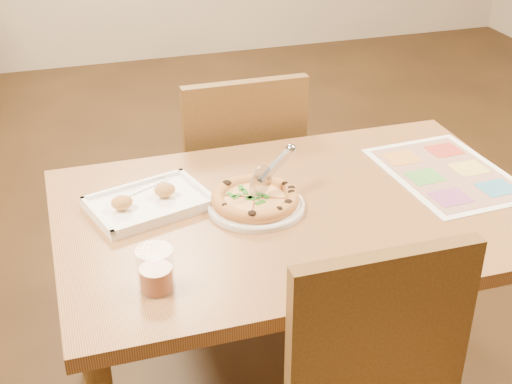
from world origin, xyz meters
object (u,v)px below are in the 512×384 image
object	(u,v)px
chair_far	(239,162)
plate	(256,206)
glass_tumbler	(156,272)
pizza_cutter	(271,171)
pizza	(255,198)
dining_table	(298,234)
appetizer_tray	(149,203)
menu	(447,173)

from	to	relation	value
chair_far	plate	bearing A→B (deg)	78.90
glass_tumbler	pizza_cutter	bearing A→B (deg)	39.70
plate	pizza	xyz separation A→B (m)	(-0.00, 0.01, 0.02)
pizza_cutter	glass_tumbler	xyz separation A→B (m)	(-0.37, -0.31, -0.04)
dining_table	plate	xyz separation A→B (m)	(-0.11, 0.03, 0.09)
pizza	appetizer_tray	size ratio (longest dim) A/B	0.67
pizza	glass_tumbler	xyz separation A→B (m)	(-0.32, -0.29, 0.02)
dining_table	pizza	size ratio (longest dim) A/B	5.43
plate	menu	distance (m)	0.60
plate	glass_tumbler	distance (m)	0.43
dining_table	plate	bearing A→B (deg)	164.49
plate	appetizer_tray	size ratio (longest dim) A/B	0.74
dining_table	glass_tumbler	xyz separation A→B (m)	(-0.43, -0.25, 0.13)
dining_table	chair_far	world-z (taller)	chair_far
glass_tumbler	chair_far	bearing A→B (deg)	63.02
chair_far	pizza	size ratio (longest dim) A/B	1.96
appetizer_tray	menu	bearing A→B (deg)	-4.17
glass_tumbler	pizza	bearing A→B (deg)	41.76
plate	pizza	bearing A→B (deg)	95.48
plate	pizza	distance (m)	0.02
dining_table	pizza	distance (m)	0.16
chair_far	pizza	world-z (taller)	chair_far
dining_table	glass_tumbler	size ratio (longest dim) A/B	12.38
pizza_cutter	menu	distance (m)	0.55
chair_far	pizza	bearing A→B (deg)	78.69
chair_far	menu	xyz separation A→B (m)	(0.49, -0.55, 0.16)
chair_far	glass_tumbler	size ratio (longest dim) A/B	4.47
plate	glass_tumbler	bearing A→B (deg)	-139.02
menu	chair_far	bearing A→B (deg)	131.72
dining_table	menu	xyz separation A→B (m)	(0.49, 0.06, 0.09)
appetizer_tray	pizza	bearing A→B (deg)	-16.54
plate	pizza	world-z (taller)	pizza
menu	dining_table	bearing A→B (deg)	-173.39
appetizer_tray	menu	world-z (taller)	appetizer_tray
glass_tumbler	menu	xyz separation A→B (m)	(0.92, 0.30, -0.04)
chair_far	plate	world-z (taller)	chair_far
dining_table	pizza_cutter	world-z (taller)	pizza_cutter
menu	plate	bearing A→B (deg)	-177.58
chair_far	appetizer_tray	world-z (taller)	chair_far
plate	appetizer_tray	world-z (taller)	appetizer_tray
dining_table	appetizer_tray	size ratio (longest dim) A/B	3.65
pizza	appetizer_tray	distance (m)	0.29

